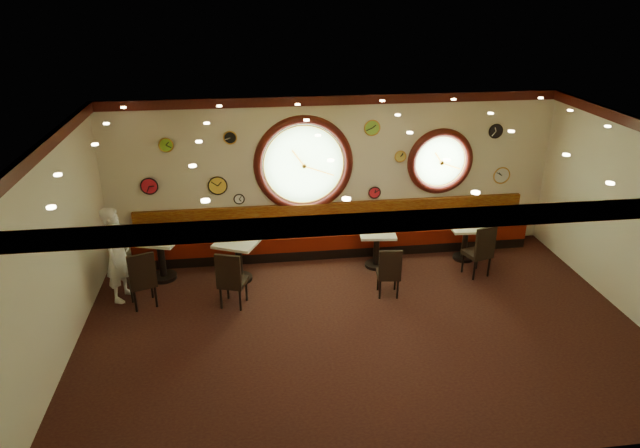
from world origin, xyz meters
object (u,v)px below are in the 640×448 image
Objects in this scene: table_d at (465,238)px; condiment_c_bottle at (383,225)px; condiment_a_pepper at (157,236)px; condiment_b_pepper at (238,237)px; chair_a at (142,276)px; condiment_c_salt at (370,228)px; chair_d at (481,248)px; waiter at (118,254)px; condiment_d_pepper at (471,224)px; condiment_a_bottle at (168,231)px; condiment_d_salt at (464,221)px; condiment_d_bottle at (473,221)px; table_c at (377,244)px; condiment_c_pepper at (381,230)px; condiment_b_bottle at (245,233)px; table_a at (161,252)px; chair_c at (389,269)px; condiment_b_salt at (234,236)px; condiment_a_salt at (155,233)px; chair_b at (231,277)px.

condiment_c_bottle reaches higher than table_d.
condiment_b_pepper is at bearing -6.38° from condiment_a_pepper.
condiment_c_salt is at bearing -5.32° from chair_a.
chair_d is 0.38× the size of waiter.
condiment_b_pepper is 2.10m from waiter.
condiment_a_bottle reaches higher than condiment_d_pepper.
condiment_a_pepper is 0.57× the size of condiment_a_bottle.
condiment_d_bottle is at bearing -19.68° from condiment_d_salt.
condiment_c_bottle is (4.26, 0.10, -0.08)m from condiment_a_pepper.
condiment_d_pepper is at bearing -60.08° from condiment_d_salt.
condiment_d_salt is 1.67m from condiment_c_bottle.
waiter reaches higher than table_c.
condiment_c_pepper is 0.72× the size of condiment_d_bottle.
table_c is 4.35× the size of condiment_b_bottle.
condiment_a_pepper is 0.86× the size of condiment_c_pepper.
condiment_c_bottle is at bearing -5.96° from chair_a.
table_d is at bearing -161.97° from condiment_d_bottle.
condiment_c_salt is at bearing -178.55° from condiment_d_bottle.
condiment_d_salt is (6.09, 1.15, 0.18)m from chair_a.
chair_d is at bearing -87.69° from condiment_d_salt.
table_a is 1.04m from chair_a.
chair_c is 6.49× the size of condiment_b_salt.
chair_a reaches higher than condiment_a_bottle.
condiment_d_salt is 1.09× the size of condiment_b_pepper.
chair_c is 5.18× the size of condiment_a_salt.
chair_b is 1.88m from condiment_a_salt.
condiment_d_pepper is at bearing -40.46° from table_d.
condiment_d_pepper is 0.62× the size of condiment_d_bottle.
condiment_a_salt reaches higher than table_c.
chair_c is 5.12× the size of condiment_d_salt.
condiment_d_salt is 4.33m from condiment_b_bottle.
chair_b reaches higher than chair_c.
chair_b is at bearing -93.08° from condiment_b_salt.
chair_c is at bearing -147.08° from condiment_d_bottle.
condiment_c_pepper reaches higher than condiment_d_salt.
condiment_a_salt is 6.06m from condiment_d_pepper.
table_c is at bearing -174.30° from condiment_d_salt.
condiment_a_salt is at bearing -179.98° from condiment_c_bottle.
condiment_b_bottle is (1.58, -0.13, 0.35)m from table_a.
chair_b is at bearing -158.73° from condiment_c_pepper.
table_c is 6.54× the size of condiment_d_salt.
waiter reaches higher than condiment_a_salt.
chair_b is (-2.79, -1.17, 0.12)m from table_c.
chair_a reaches higher than condiment_a_pepper.
condiment_d_bottle is (6.08, 0.13, -0.11)m from condiment_a_pepper.
chair_d reaches higher than table_a.
condiment_b_pepper reaches higher than table_c.
chair_c is 4.26m from condiment_a_pepper.
condiment_a_bottle is at bearing 179.23° from condiment_d_pepper.
condiment_b_pepper is at bearing -177.59° from condiment_c_pepper.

